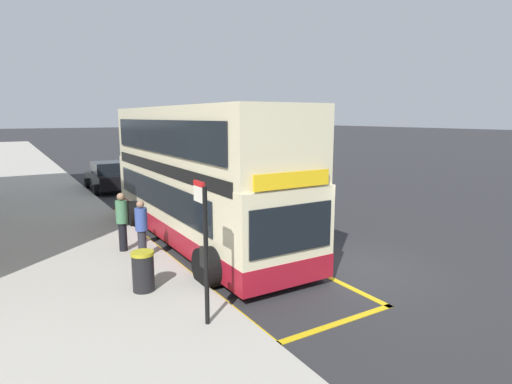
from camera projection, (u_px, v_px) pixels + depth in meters
ground_plane at (103, 162)px, 38.42m from camera, size 260.00×260.00×0.00m
pavement_near at (15, 166)px, 34.82m from camera, size 6.00×76.00×0.14m
double_decker_bus at (198, 180)px, 13.68m from camera, size 3.29×10.38×4.40m
bus_bay_markings at (204, 242)px, 13.85m from camera, size 3.13×13.15×0.01m
bus_stop_sign at (204, 242)px, 7.89m from camera, size 0.09×0.51×2.76m
parked_car_grey_distant at (183, 158)px, 34.00m from camera, size 2.09×4.20×1.62m
parked_car_black_kerbside at (108, 176)px, 23.38m from camera, size 2.09×4.20×1.62m
pedestrian_waiting_near_sign at (141, 227)px, 11.74m from camera, size 0.34×0.34×1.66m
pedestrian_further_back at (122, 219)px, 12.37m from camera, size 0.34×0.34×1.76m
litter_bin at (143, 271)px, 9.58m from camera, size 0.52×0.52×0.93m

